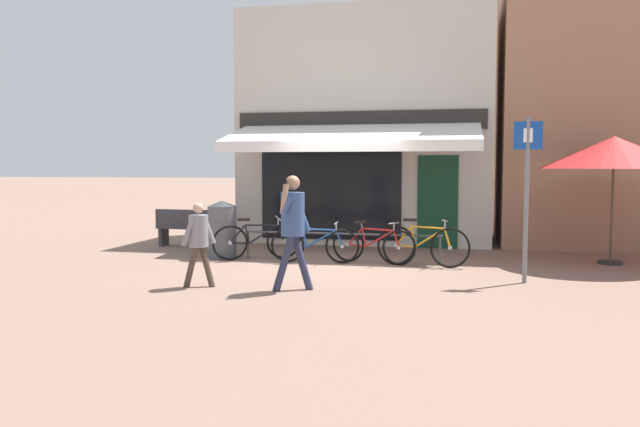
{
  "coord_description": "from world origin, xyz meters",
  "views": [
    {
      "loc": [
        2.26,
        -11.67,
        1.86
      ],
      "look_at": [
        -0.03,
        -1.31,
        1.05
      ],
      "focal_mm": 35.0,
      "sensor_mm": 36.0,
      "label": 1
    }
  ],
  "objects_px": {
    "bicycle_red": "(373,244)",
    "bicycle_orange": "(422,245)",
    "litter_bin": "(222,229)",
    "bicycle_black": "(257,241)",
    "bicycle_blue": "(314,244)",
    "parking_sign": "(527,183)",
    "cafe_parasol": "(614,153)",
    "pedestrian_adult": "(293,220)",
    "park_bench": "(190,227)",
    "pedestrian_child": "(199,236)"
  },
  "relations": [
    {
      "from": "bicycle_red",
      "to": "bicycle_orange",
      "type": "xyz_separation_m",
      "value": [
        0.94,
        -0.13,
        0.03
      ]
    },
    {
      "from": "litter_bin",
      "to": "bicycle_black",
      "type": "bearing_deg",
      "value": -5.68
    },
    {
      "from": "bicycle_blue",
      "to": "litter_bin",
      "type": "bearing_deg",
      "value": 168.99
    },
    {
      "from": "parking_sign",
      "to": "cafe_parasol",
      "type": "height_order",
      "value": "parking_sign"
    },
    {
      "from": "pedestrian_adult",
      "to": "cafe_parasol",
      "type": "distance_m",
      "value": 6.53
    },
    {
      "from": "bicycle_red",
      "to": "park_bench",
      "type": "bearing_deg",
      "value": 175.93
    },
    {
      "from": "bicycle_black",
      "to": "park_bench",
      "type": "distance_m",
      "value": 2.58
    },
    {
      "from": "bicycle_orange",
      "to": "park_bench",
      "type": "bearing_deg",
      "value": 172.58
    },
    {
      "from": "litter_bin",
      "to": "park_bench",
      "type": "relative_size",
      "value": 0.72
    },
    {
      "from": "pedestrian_adult",
      "to": "bicycle_orange",
      "type": "bearing_deg",
      "value": -127.31
    },
    {
      "from": "pedestrian_adult",
      "to": "cafe_parasol",
      "type": "xyz_separation_m",
      "value": [
        5.24,
        3.74,
        1.05
      ]
    },
    {
      "from": "bicycle_red",
      "to": "litter_bin",
      "type": "bearing_deg",
      "value": -166.46
    },
    {
      "from": "bicycle_black",
      "to": "bicycle_orange",
      "type": "distance_m",
      "value": 3.26
    },
    {
      "from": "bicycle_black",
      "to": "bicycle_red",
      "type": "height_order",
      "value": "bicycle_black"
    },
    {
      "from": "pedestrian_adult",
      "to": "litter_bin",
      "type": "height_order",
      "value": "pedestrian_adult"
    },
    {
      "from": "bicycle_red",
      "to": "pedestrian_child",
      "type": "height_order",
      "value": "pedestrian_child"
    },
    {
      "from": "bicycle_orange",
      "to": "pedestrian_child",
      "type": "distance_m",
      "value": 4.28
    },
    {
      "from": "litter_bin",
      "to": "parking_sign",
      "type": "distance_m",
      "value": 5.99
    },
    {
      "from": "bicycle_black",
      "to": "pedestrian_child",
      "type": "bearing_deg",
      "value": -117.24
    },
    {
      "from": "bicycle_black",
      "to": "bicycle_orange",
      "type": "xyz_separation_m",
      "value": [
        3.26,
        -0.11,
        0.01
      ]
    },
    {
      "from": "pedestrian_adult",
      "to": "parking_sign",
      "type": "bearing_deg",
      "value": -162.49
    },
    {
      "from": "pedestrian_child",
      "to": "parking_sign",
      "type": "xyz_separation_m",
      "value": [
        4.93,
        1.42,
        0.8
      ]
    },
    {
      "from": "bicycle_red",
      "to": "bicycle_orange",
      "type": "relative_size",
      "value": 0.96
    },
    {
      "from": "pedestrian_child",
      "to": "litter_bin",
      "type": "bearing_deg",
      "value": -65.03
    },
    {
      "from": "cafe_parasol",
      "to": "bicycle_black",
      "type": "bearing_deg",
      "value": -172.24
    },
    {
      "from": "pedestrian_adult",
      "to": "bicycle_black",
      "type": "bearing_deg",
      "value": -66.4
    },
    {
      "from": "pedestrian_child",
      "to": "cafe_parasol",
      "type": "distance_m",
      "value": 7.83
    },
    {
      "from": "pedestrian_adult",
      "to": "park_bench",
      "type": "distance_m",
      "value": 5.65
    },
    {
      "from": "bicycle_black",
      "to": "bicycle_orange",
      "type": "bearing_deg",
      "value": -29.25
    },
    {
      "from": "bicycle_red",
      "to": "litter_bin",
      "type": "xyz_separation_m",
      "value": [
        -3.08,
        0.05,
        0.22
      ]
    },
    {
      "from": "bicycle_orange",
      "to": "cafe_parasol",
      "type": "xyz_separation_m",
      "value": [
        3.48,
        1.02,
        1.72
      ]
    },
    {
      "from": "bicycle_orange",
      "to": "cafe_parasol",
      "type": "relative_size",
      "value": 0.65
    },
    {
      "from": "pedestrian_child",
      "to": "bicycle_orange",
      "type": "bearing_deg",
      "value": -129.34
    },
    {
      "from": "bicycle_black",
      "to": "pedestrian_child",
      "type": "relative_size",
      "value": 1.24
    },
    {
      "from": "cafe_parasol",
      "to": "park_bench",
      "type": "height_order",
      "value": "cafe_parasol"
    },
    {
      "from": "pedestrian_adult",
      "to": "pedestrian_child",
      "type": "height_order",
      "value": "pedestrian_adult"
    },
    {
      "from": "litter_bin",
      "to": "cafe_parasol",
      "type": "bearing_deg",
      "value": 6.41
    },
    {
      "from": "parking_sign",
      "to": "bicycle_orange",
      "type": "bearing_deg",
      "value": 141.57
    },
    {
      "from": "bicycle_orange",
      "to": "bicycle_red",
      "type": "bearing_deg",
      "value": -178.79
    },
    {
      "from": "pedestrian_adult",
      "to": "park_bench",
      "type": "bearing_deg",
      "value": -54.6
    },
    {
      "from": "pedestrian_child",
      "to": "park_bench",
      "type": "bearing_deg",
      "value": -53.97
    },
    {
      "from": "bicycle_blue",
      "to": "pedestrian_child",
      "type": "distance_m",
      "value": 2.99
    },
    {
      "from": "litter_bin",
      "to": "cafe_parasol",
      "type": "height_order",
      "value": "cafe_parasol"
    },
    {
      "from": "pedestrian_child",
      "to": "parking_sign",
      "type": "bearing_deg",
      "value": -153.59
    },
    {
      "from": "bicycle_red",
      "to": "parking_sign",
      "type": "xyz_separation_m",
      "value": [
        2.63,
        -1.47,
        1.23
      ]
    },
    {
      "from": "bicycle_red",
      "to": "litter_bin",
      "type": "distance_m",
      "value": 3.08
    },
    {
      "from": "park_bench",
      "to": "pedestrian_child",
      "type": "bearing_deg",
      "value": -61.34
    },
    {
      "from": "pedestrian_child",
      "to": "bicycle_blue",
      "type": "bearing_deg",
      "value": -103.64
    },
    {
      "from": "litter_bin",
      "to": "park_bench",
      "type": "bearing_deg",
      "value": 133.08
    },
    {
      "from": "bicycle_red",
      "to": "cafe_parasol",
      "type": "bearing_deg",
      "value": 25.79
    }
  ]
}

